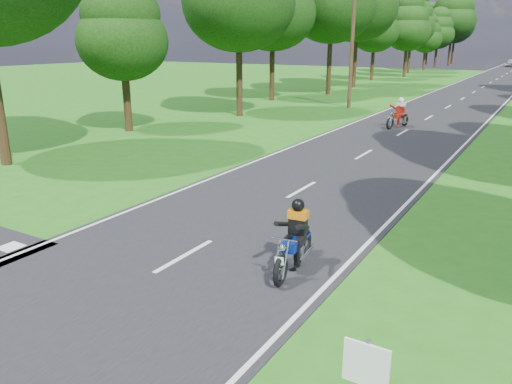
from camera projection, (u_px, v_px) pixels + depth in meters
The scene contains 7 objects.
ground at pixel (119, 294), 9.56m from camera, with size 160.00×160.00×0.00m, color #246016.
main_road at pixel (483, 87), 50.56m from camera, with size 7.00×140.00×0.02m, color black.
road_markings at pixel (479, 88), 49.08m from camera, with size 7.40×140.00×0.01m.
telegraph_pole at pixel (352, 48), 34.27m from camera, with size 1.20×0.26×8.00m.
rider_near_blue at pixel (294, 236), 10.30m from camera, with size 0.61×1.82×1.52m, color navy, non-canonical shape.
rider_far_red at pixel (398, 113), 27.13m from camera, with size 0.65×1.95×1.63m, color #AE260D, non-canonical shape.
distant_car at pixel (512, 63), 87.29m from camera, with size 1.66×4.12×1.41m, color silver.
Camera 1 is at (6.67, -5.99, 4.68)m, focal length 35.00 mm.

